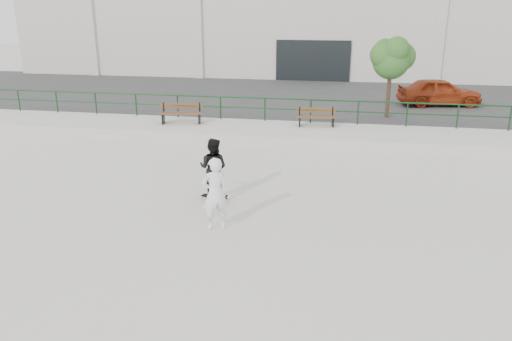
% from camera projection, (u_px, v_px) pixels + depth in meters
% --- Properties ---
extents(ground, '(120.00, 120.00, 0.00)m').
position_uv_depth(ground, '(228.00, 239.00, 11.84)').
color(ground, beige).
rests_on(ground, ground).
extents(ledge, '(30.00, 3.00, 0.50)m').
position_uv_depth(ledge, '(283.00, 134.00, 20.63)').
color(ledge, beige).
rests_on(ledge, ground).
extents(parking_strip, '(60.00, 14.00, 0.50)m').
position_uv_depth(parking_strip, '(303.00, 99.00, 28.57)').
color(parking_strip, '#333333').
rests_on(parking_strip, ground).
extents(railing, '(28.00, 0.06, 1.03)m').
position_uv_depth(railing, '(288.00, 105.00, 21.54)').
color(railing, '#163D1B').
rests_on(railing, ledge).
extents(commercial_building, '(44.20, 16.33, 8.00)m').
position_uv_depth(commercial_building, '(322.00, 17.00, 40.30)').
color(commercial_building, silver).
rests_on(commercial_building, ground).
extents(bench_left, '(1.93, 0.91, 0.86)m').
position_uv_depth(bench_left, '(181.00, 113.00, 21.39)').
color(bench_left, brown).
rests_on(bench_left, ledge).
extents(bench_right, '(1.71, 0.71, 0.77)m').
position_uv_depth(bench_right, '(316.00, 117.00, 20.90)').
color(bench_right, brown).
rests_on(bench_right, ledge).
extents(tree, '(2.02, 1.79, 3.59)m').
position_uv_depth(tree, '(392.00, 57.00, 21.89)').
color(tree, '#442C22').
rests_on(tree, parking_strip).
extents(red_car, '(4.31, 2.37, 1.39)m').
position_uv_depth(red_car, '(439.00, 92.00, 25.22)').
color(red_car, '#983112').
rests_on(red_car, parking_strip).
extents(skateboard, '(0.80, 0.42, 0.09)m').
position_uv_depth(skateboard, '(214.00, 197.00, 14.25)').
color(skateboard, black).
rests_on(skateboard, ground).
extents(standing_skater, '(0.93, 0.78, 1.72)m').
position_uv_depth(standing_skater, '(213.00, 168.00, 13.98)').
color(standing_skater, black).
rests_on(standing_skater, skateboard).
extents(seated_skater, '(0.80, 0.72, 1.84)m').
position_uv_depth(seated_skater, '(215.00, 194.00, 12.14)').
color(seated_skater, white).
rests_on(seated_skater, ground).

